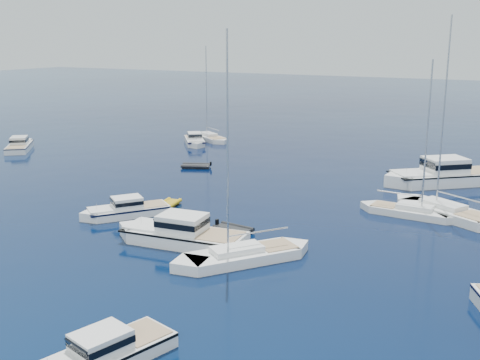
% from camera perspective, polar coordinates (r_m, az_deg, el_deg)
% --- Properties ---
extents(ground, '(400.00, 400.00, 0.00)m').
position_cam_1_polar(ground, '(35.26, -16.81, -11.89)').
color(ground, '#07244A').
rests_on(ground, ground).
extents(motor_cruiser_left, '(6.83, 7.97, 2.13)m').
position_cam_1_polar(motor_cruiser_left, '(51.20, -11.03, -3.44)').
color(motor_cruiser_left, white).
rests_on(motor_cruiser_left, ground).
extents(motor_cruiser_centre, '(11.28, 4.52, 2.88)m').
position_cam_1_polar(motor_cruiser_centre, '(44.01, -5.82, -6.13)').
color(motor_cruiser_centre, white).
rests_on(motor_cruiser_centre, ground).
extents(motor_cruiser_far_l, '(7.66, 8.58, 2.32)m').
position_cam_1_polar(motor_cruiser_far_l, '(85.06, -20.55, 2.77)').
color(motor_cruiser_far_l, silver).
rests_on(motor_cruiser_far_l, ground).
extents(motor_cruiser_distant, '(12.95, 11.93, 3.55)m').
position_cam_1_polar(motor_cruiser_distant, '(64.58, 18.94, -0.36)').
color(motor_cruiser_distant, white).
rests_on(motor_cruiser_distant, ground).
extents(motor_cruiser_horizon, '(6.91, 7.85, 2.11)m').
position_cam_1_polar(motor_cruiser_horizon, '(84.07, -4.41, 3.49)').
color(motor_cruiser_horizon, silver).
rests_on(motor_cruiser_horizon, ground).
extents(sailboat_fore, '(8.76, 10.42, 15.99)m').
position_cam_1_polar(sailboat_fore, '(40.50, 0.26, -7.85)').
color(sailboat_fore, white).
rests_on(sailboat_fore, ground).
extents(sailboat_mid_r, '(11.74, 8.41, 17.27)m').
position_cam_1_polar(sailboat_mid_r, '(53.15, 19.41, -3.35)').
color(sailboat_mid_r, white).
rests_on(sailboat_mid_r, ground).
extents(sailboat_centre, '(9.42, 2.90, 13.67)m').
position_cam_1_polar(sailboat_centre, '(52.45, 16.16, -3.33)').
color(sailboat_centre, white).
rests_on(sailboat_centre, ground).
extents(sailboat_far_l, '(9.45, 7.29, 14.14)m').
position_cam_1_polar(sailboat_far_l, '(87.28, -2.94, 3.90)').
color(sailboat_far_l, silver).
rests_on(sailboat_far_l, ground).
extents(tender_yellow, '(2.24, 3.33, 0.95)m').
position_cam_1_polar(tender_yellow, '(53.32, -7.00, -2.59)').
color(tender_yellow, '#CB9E0B').
rests_on(tender_yellow, ground).
extents(tender_grey_near, '(3.39, 2.15, 0.95)m').
position_cam_1_polar(tender_grey_near, '(46.25, -0.64, -5.06)').
color(tender_grey_near, black).
rests_on(tender_grey_near, ground).
extents(tender_grey_far, '(4.00, 3.18, 0.95)m').
position_cam_1_polar(tender_grey_far, '(68.81, -4.29, 1.20)').
color(tender_grey_far, black).
rests_on(tender_grey_far, ground).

